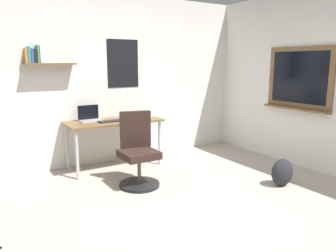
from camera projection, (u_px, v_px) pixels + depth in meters
ground_plane at (198, 221)px, 3.30m from camera, size 5.20×5.20×0.00m
wall_back at (105, 80)px, 5.09m from camera, size 5.00×0.30×2.60m
desk at (114, 125)px, 4.88m from camera, size 1.41×0.61×0.72m
office_chair at (138, 154)px, 4.22m from camera, size 0.52×0.54×0.95m
laptop at (90, 117)px, 4.81m from camera, size 0.31×0.21×0.23m
keyboard at (111, 121)px, 4.76m from camera, size 0.37×0.13×0.02m
computer_mouse at (129, 119)px, 4.91m from camera, size 0.10×0.06×0.03m
coffee_mug at (150, 114)px, 5.15m from camera, size 0.08×0.08×0.09m
backpack at (282, 172)px, 4.22m from camera, size 0.32×0.22×0.36m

